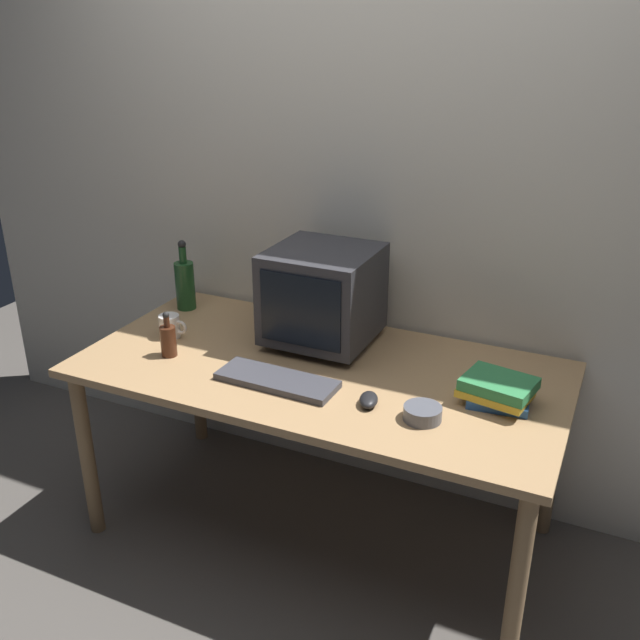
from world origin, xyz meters
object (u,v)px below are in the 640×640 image
(book_stack, at_px, (498,391))
(mug, at_px, (170,326))
(cd_spindle, at_px, (423,413))
(metal_canister, at_px, (272,301))
(crt_monitor, at_px, (323,295))
(keyboard, at_px, (277,380))
(bottle_short, at_px, (168,339))
(bottle_tall, at_px, (185,283))
(computer_mouse, at_px, (369,400))

(book_stack, xyz_separation_m, mug, (-1.26, -0.01, -0.00))
(cd_spindle, relative_size, metal_canister, 0.80)
(crt_monitor, relative_size, cd_spindle, 3.25)
(keyboard, distance_m, metal_canister, 0.57)
(keyboard, xyz_separation_m, metal_canister, (-0.28, 0.49, 0.06))
(cd_spindle, bearing_deg, keyboard, 178.03)
(crt_monitor, xyz_separation_m, book_stack, (0.71, -0.19, -0.14))
(bottle_short, relative_size, mug, 1.45)
(book_stack, bearing_deg, mug, -179.49)
(bottle_tall, relative_size, book_stack, 1.21)
(keyboard, bearing_deg, bottle_short, 178.53)
(cd_spindle, distance_m, metal_canister, 0.95)
(keyboard, relative_size, book_stack, 1.69)
(bottle_short, distance_m, book_stack, 1.18)
(metal_canister, bearing_deg, bottle_tall, -171.61)
(computer_mouse, bearing_deg, metal_canister, 125.18)
(bottle_short, relative_size, metal_canister, 1.16)
(bottle_tall, bearing_deg, cd_spindle, -20.85)
(crt_monitor, bearing_deg, cd_spindle, -36.69)
(bottle_short, xyz_separation_m, mug, (-0.09, 0.14, -0.02))
(keyboard, xyz_separation_m, bottle_tall, (-0.67, 0.43, 0.10))
(crt_monitor, xyz_separation_m, bottle_tall, (-0.67, 0.07, -0.08))
(mug, bearing_deg, bottle_tall, 112.74)
(crt_monitor, relative_size, bottle_tall, 1.29)
(bottle_tall, bearing_deg, keyboard, -33.03)
(book_stack, distance_m, metal_canister, 1.04)
(computer_mouse, relative_size, book_stack, 0.40)
(crt_monitor, bearing_deg, keyboard, -90.56)
(computer_mouse, distance_m, metal_canister, 0.79)
(crt_monitor, relative_size, metal_canister, 2.60)
(bottle_short, distance_m, mug, 0.17)
(crt_monitor, xyz_separation_m, computer_mouse, (0.33, -0.37, -0.17))
(crt_monitor, xyz_separation_m, mug, (-0.56, -0.20, -0.15))
(bottle_short, bearing_deg, bottle_tall, 116.75)
(keyboard, distance_m, bottle_tall, 0.80)
(crt_monitor, height_order, keyboard, crt_monitor)
(bottle_tall, bearing_deg, metal_canister, 8.39)
(book_stack, bearing_deg, cd_spindle, -134.77)
(crt_monitor, bearing_deg, bottle_short, -143.71)
(book_stack, distance_m, cd_spindle, 0.27)
(bottle_tall, distance_m, metal_canister, 0.39)
(keyboard, distance_m, book_stack, 0.73)
(bottle_tall, xyz_separation_m, cd_spindle, (1.19, -0.45, -0.09))
(bottle_short, bearing_deg, mug, 123.96)
(cd_spindle, bearing_deg, mug, 170.50)
(mug, bearing_deg, keyboard, -16.27)
(crt_monitor, height_order, book_stack, crt_monitor)
(cd_spindle, bearing_deg, book_stack, 45.23)
(mug, bearing_deg, metal_canister, 50.48)
(book_stack, distance_m, mug, 1.26)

